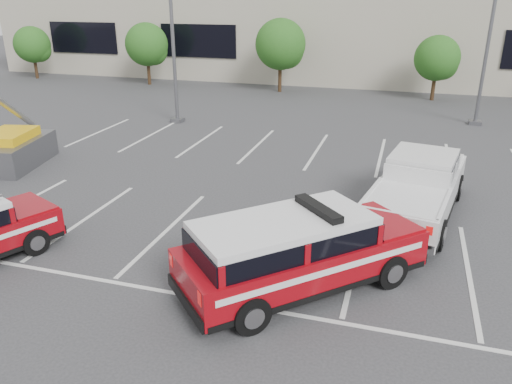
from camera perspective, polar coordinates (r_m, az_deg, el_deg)
ground at (r=13.64m, az=0.03°, el=-5.94°), size 120.00×120.00×0.00m
stall_markings at (r=17.61m, az=4.30°, el=0.63°), size 23.00×15.00×0.01m
convention_building at (r=43.57m, az=13.29°, el=19.12°), size 60.00×16.99×13.20m
tree_far_left at (r=44.17m, az=-24.06°, el=15.01°), size 2.77×2.77×3.99m
tree_left at (r=38.48m, az=-12.22°, el=16.00°), size 3.07×3.07×4.42m
tree_mid_left at (r=34.79m, az=2.98°, el=16.32°), size 3.37×3.37×4.85m
tree_mid_right at (r=33.85m, az=20.12°, el=14.01°), size 2.77×2.77×3.99m
light_pole_left at (r=26.24m, az=-9.62°, el=18.98°), size 0.90×0.60×10.24m
light_pole_mid at (r=27.80m, az=25.38°, el=17.44°), size 0.90×0.60×10.24m
fire_chief_suv at (r=11.39m, az=4.89°, el=-7.38°), size 5.45×5.41×1.98m
white_pickup at (r=15.82m, az=17.92°, el=-0.09°), size 3.11×6.28×1.84m
utility_rig at (r=21.80m, az=-26.52°, el=4.24°), size 3.21×4.02×3.11m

